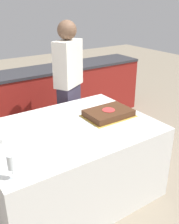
{
  "coord_description": "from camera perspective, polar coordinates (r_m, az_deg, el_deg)",
  "views": [
    {
      "loc": [
        -1.09,
        -1.94,
        1.9
      ],
      "look_at": [
        0.23,
        0.0,
        0.88
      ],
      "focal_mm": 42.0,
      "sensor_mm": 36.0,
      "label": 1
    }
  ],
  "objects": [
    {
      "name": "ground_plane",
      "position": [
        2.93,
        -3.91,
        -17.0
      ],
      "size": [
        14.0,
        14.0,
        0.0
      ],
      "primitive_type": "plane",
      "color": "gray"
    },
    {
      "name": "back_counter",
      "position": [
        4.03,
        -16.19,
        1.63
      ],
      "size": [
        4.4,
        0.58,
        0.92
      ],
      "color": "maroon",
      "rests_on": "ground_plane"
    },
    {
      "name": "dining_table",
      "position": [
        2.69,
        -4.14,
        -10.7
      ],
      "size": [
        1.62,
        1.17,
        0.78
      ],
      "color": "silver",
      "rests_on": "ground_plane"
    },
    {
      "name": "cake",
      "position": [
        2.71,
        4.15,
        -0.24
      ],
      "size": [
        0.5,
        0.36,
        0.07
      ],
      "color": "gold",
      "rests_on": "dining_table"
    },
    {
      "name": "plate_stack",
      "position": [
        2.41,
        -17.7,
        -4.83
      ],
      "size": [
        0.24,
        0.24,
        0.05
      ],
      "color": "white",
      "rests_on": "dining_table"
    },
    {
      "name": "wine_glass",
      "position": [
        1.83,
        -16.67,
        -10.61
      ],
      "size": [
        0.06,
        0.06,
        0.19
      ],
      "color": "white",
      "rests_on": "dining_table"
    },
    {
      "name": "side_plate_near_cake",
      "position": [
        2.93,
        -0.03,
        1.01
      ],
      "size": [
        0.19,
        0.19,
        0.0
      ],
      "color": "white",
      "rests_on": "dining_table"
    },
    {
      "name": "person_cutting_cake",
      "position": [
        3.32,
        -4.53,
        5.55
      ],
      "size": [
        0.44,
        0.37,
        1.68
      ],
      "rotation": [
        0.0,
        0.0,
        -2.62
      ],
      "color": "#383347",
      "rests_on": "ground_plane"
    }
  ]
}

